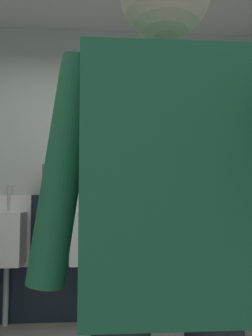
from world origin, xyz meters
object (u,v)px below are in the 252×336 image
Objects in this scene: urinal_left at (5,238)px; urinal_middle at (91,237)px; urinal_right at (174,236)px; person at (168,232)px.

urinal_left and urinal_middle have the same top height.
person is at bearing -102.19° from urinal_right.
person reaches higher than urinal_right.
urinal_left is at bearing 180.00° from urinal_right.
person is (0.24, -2.35, 0.27)m from urinal_middle.
urinal_left is 1.50m from urinal_right.
urinal_middle is at bearing 0.00° from urinal_left.
urinal_middle is 2.38m from person.
person is (0.99, -2.35, 0.27)m from urinal_left.
urinal_right is (1.50, 0.00, 0.00)m from urinal_left.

